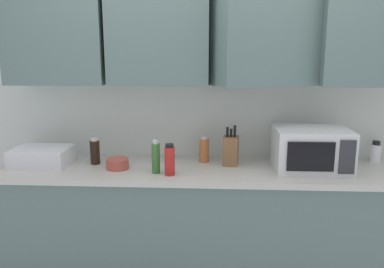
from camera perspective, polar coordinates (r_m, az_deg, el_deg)
The scene contains 11 objects.
wall_back_with_cabinets at distance 2.80m, azimuth 2.77°, elevation 9.99°, with size 3.70×0.55×2.60m.
counter_run at distance 2.85m, azimuth 2.50°, elevation -13.50°, with size 2.83×0.63×0.90m.
microwave at distance 2.71m, azimuth 16.90°, elevation -2.16°, with size 0.48×0.37×0.28m.
dish_rack at distance 2.92m, azimuth -20.85°, elevation -3.04°, with size 0.38×0.30×0.12m, color silver.
knife_block at distance 2.74m, azimuth 5.61°, elevation -2.34°, with size 0.12×0.13×0.28m.
bottle_white_jar at distance 3.09m, azimuth 25.02°, elevation -2.43°, with size 0.08×0.08×0.15m.
bottle_green_oil at distance 2.55m, azimuth -5.25°, elevation -3.40°, with size 0.05×0.05×0.22m.
bottle_spice_jar at distance 2.80m, azimuth 1.77°, elevation -2.28°, with size 0.07×0.07×0.19m.
bottle_soy_dark at distance 2.83m, azimuth -13.87°, elevation -2.46°, with size 0.07×0.07×0.19m.
bottle_red_sauce at distance 2.51m, azimuth -3.25°, elevation -3.79°, with size 0.07×0.07×0.20m.
bowl_ceramic_small at distance 2.70m, azimuth -10.74°, elevation -4.24°, with size 0.15×0.15×0.07m, color #B24C3D.
Camera 1 is at (0.02, -2.88, 1.68)m, focal length 36.85 mm.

